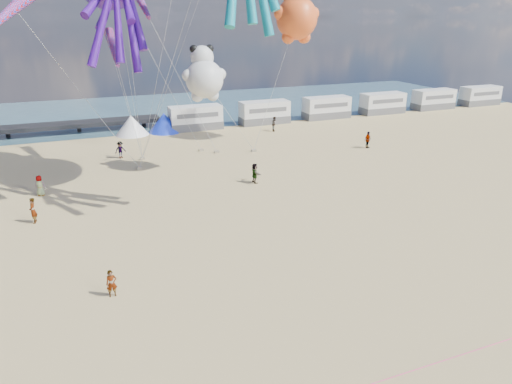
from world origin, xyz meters
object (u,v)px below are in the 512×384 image
sandbag_a (139,168)px  windsock_right (113,48)px  beachgoer_3 (368,140)px  beachgoer_5 (33,211)px  beachgoer_2 (120,150)px  kite_panda (204,79)px  tent_blue (164,123)px  motorhome_3 (383,103)px  beachgoer_4 (255,173)px  sandbag_b (201,150)px  windsock_mid (140,0)px  tent_white (131,125)px  sandbag_d (217,152)px  sandbag_e (143,159)px  sandbag_c (254,151)px  motorhome_1 (264,112)px  motorhome_2 (326,108)px  motorhome_5 (480,96)px  motorhome_4 (434,99)px  motorhome_0 (196,118)px  kite_teddy_orange (297,18)px  beachgoer_0 (40,186)px  standing_person (112,283)px  windsock_left (14,8)px  beachgoer_1 (275,124)px

sandbag_a → windsock_right: windsock_right is taller
beachgoer_3 → beachgoer_5: size_ratio=1.00×
beachgoer_2 → kite_panda: bearing=-62.1°
tent_blue → beachgoer_3: tent_blue is taller
tent_blue → kite_panda: size_ratio=0.71×
motorhome_3 → beachgoer_4: 35.98m
sandbag_b → windsock_mid: 15.96m
tent_white → sandbag_d: 13.61m
sandbag_a → kite_panda: kite_panda is taller
beachgoer_4 → sandbag_a: bearing=47.4°
sandbag_d → sandbag_e: size_ratio=1.00×
tent_blue → sandbag_c: size_ratio=8.00×
motorhome_1 → motorhome_2: (9.50, 0.00, 0.00)m
motorhome_5 → sandbag_b: bearing=-168.4°
motorhome_4 → windsock_right: bearing=-164.2°
motorhome_0 → sandbag_e: motorhome_0 is taller
tent_white → kite_teddy_orange: bearing=-30.1°
beachgoer_0 → kite_teddy_orange: bearing=-142.9°
beachgoer_5 → beachgoer_4: bearing=101.6°
windsock_mid → beachgoer_4: bearing=-54.0°
standing_person → windsock_right: bearing=78.4°
motorhome_1 → beachgoer_5: bearing=-139.0°
kite_panda → kite_teddy_orange: kite_teddy_orange is taller
motorhome_3 → kite_panda: size_ratio=1.17×
motorhome_0 → sandbag_e: (-8.38, -11.00, -1.39)m
motorhome_3 → sandbag_e: motorhome_3 is taller
motorhome_1 → standing_person: (-22.90, -34.96, -0.76)m
motorhome_4 → sandbag_d: (-38.69, -11.43, -1.39)m
sandbag_a → windsock_mid: windsock_mid is taller
kite_panda → windsock_left: windsock_left is taller
motorhome_2 → beachgoer_4: motorhome_2 is taller
kite_panda → windsock_left: bearing=179.3°
motorhome_4 → beachgoer_1: bearing=-170.9°
motorhome_5 → standing_person: motorhome_5 is taller
windsock_mid → sandbag_d: bearing=6.7°
tent_blue → beachgoer_1: 13.78m
standing_person → windsock_right: windsock_right is taller
tent_blue → kite_teddy_orange: (13.03, -9.87, 12.15)m
kite_teddy_orange → windsock_right: size_ratio=1.39×
sandbag_a → windsock_mid: 14.94m
tent_white → beachgoer_5: bearing=-112.3°
motorhome_3 → beachgoer_0: size_ratio=3.93×
motorhome_1 → beachgoer_2: 22.10m
motorhome_4 → standing_person: 62.16m
tent_white → sandbag_e: size_ratio=8.00×
tent_white → beachgoer_2: 9.99m
standing_person → motorhome_4: bearing=30.9°
sandbag_d → windsock_left: (-16.30, -7.46, 13.96)m
motorhome_5 → kite_panda: (-50.75, -17.08, 6.95)m
tent_white → sandbag_a: size_ratio=8.00×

